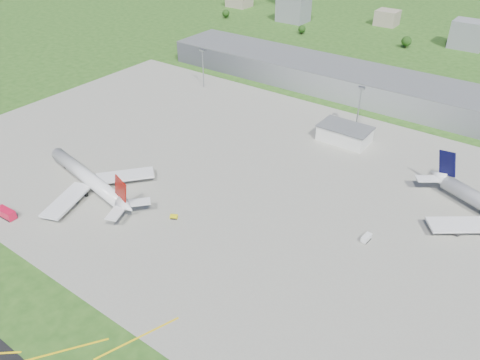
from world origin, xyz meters
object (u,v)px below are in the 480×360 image
Objects in this scene: fire_truck at (6,214)px; van_white_near at (366,238)px; tug_yellow at (174,217)px; airliner_red_twin at (90,179)px.

van_white_near is (126.66, 73.57, -0.67)m from fire_truck.
fire_truck reaches higher than tug_yellow.
airliner_red_twin is 121.76m from van_white_near.
van_white_near is at bearing -3.79° from tug_yellow.
airliner_red_twin is at bearing 114.35° from van_white_near.
airliner_red_twin is 19.48× the size of tug_yellow.
fire_truck is (-11.44, -34.39, -3.23)m from airliner_red_twin.
tug_yellow is at bearing 32.56° from fire_truck.
airliner_red_twin is at bearing 68.78° from fire_truck.
fire_truck is 69.41m from tug_yellow.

